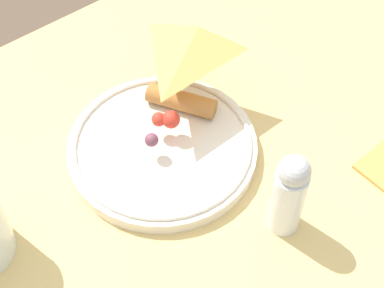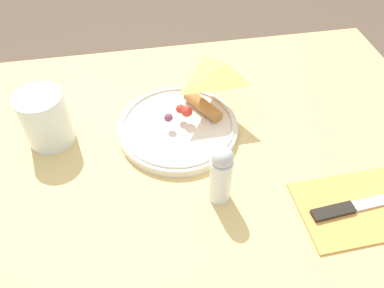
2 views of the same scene
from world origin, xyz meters
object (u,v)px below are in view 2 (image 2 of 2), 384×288
(milk_glass, at_px, (46,121))
(napkin_folded, at_px, (364,206))
(plate_pizza, at_px, (179,125))
(butter_knife, at_px, (360,205))
(dining_table, at_px, (180,193))
(salt_shaker, at_px, (221,175))

(milk_glass, height_order, napkin_folded, milk_glass)
(plate_pizza, distance_m, butter_knife, 0.33)
(plate_pizza, bearing_deg, dining_table, -102.48)
(milk_glass, xyz_separation_m, butter_knife, (0.48, -0.23, -0.04))
(napkin_folded, xyz_separation_m, butter_knife, (-0.01, -0.00, 0.00))
(plate_pizza, distance_m, salt_shaker, 0.17)
(milk_glass, relative_size, salt_shaker, 0.90)
(milk_glass, distance_m, butter_knife, 0.53)
(plate_pizza, height_order, napkin_folded, plate_pizza)
(dining_table, xyz_separation_m, salt_shaker, (0.05, -0.11, 0.19))
(plate_pizza, relative_size, salt_shaker, 1.98)
(milk_glass, distance_m, napkin_folded, 0.54)
(milk_glass, xyz_separation_m, salt_shaker, (0.27, -0.18, 0.01))
(plate_pizza, bearing_deg, napkin_folded, -39.97)
(salt_shaker, bearing_deg, napkin_folded, -14.92)
(plate_pizza, height_order, butter_knife, plate_pizza)
(plate_pizza, relative_size, butter_knife, 1.20)
(milk_glass, bearing_deg, salt_shaker, -33.28)
(dining_table, bearing_deg, salt_shaker, -66.87)
(plate_pizza, relative_size, milk_glass, 2.20)
(napkin_folded, bearing_deg, butter_knife, -175.43)
(dining_table, distance_m, napkin_folded, 0.35)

